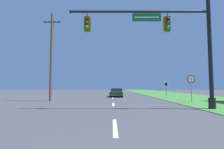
{
  "coord_description": "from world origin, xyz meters",
  "views": [
    {
      "loc": [
        -0.11,
        -0.46,
        1.46
      ],
      "look_at": [
        0.0,
        22.63,
        3.08
      ],
      "focal_mm": 28.0,
      "sensor_mm": 36.0,
      "label": 1
    }
  ],
  "objects_px": {
    "route_sign_post": "(165,86)",
    "stop_sign": "(190,82)",
    "signal_mast": "(173,41)",
    "car_ahead": "(116,93)",
    "utility_pole_near": "(50,55)"
  },
  "relations": [
    {
      "from": "signal_mast",
      "to": "car_ahead",
      "type": "xyz_separation_m",
      "value": [
        -3.44,
        14.23,
        -3.87
      ]
    },
    {
      "from": "signal_mast",
      "to": "car_ahead",
      "type": "bearing_deg",
      "value": 103.58
    },
    {
      "from": "signal_mast",
      "to": "route_sign_post",
      "type": "relative_size",
      "value": 4.74
    },
    {
      "from": "signal_mast",
      "to": "route_sign_post",
      "type": "xyz_separation_m",
      "value": [
        2.52,
        10.03,
        -2.95
      ]
    },
    {
      "from": "utility_pole_near",
      "to": "signal_mast",
      "type": "bearing_deg",
      "value": -31.78
    },
    {
      "from": "car_ahead",
      "to": "route_sign_post",
      "type": "relative_size",
      "value": 2.31
    },
    {
      "from": "utility_pole_near",
      "to": "stop_sign",
      "type": "bearing_deg",
      "value": -7.15
    },
    {
      "from": "signal_mast",
      "to": "stop_sign",
      "type": "height_order",
      "value": "signal_mast"
    },
    {
      "from": "route_sign_post",
      "to": "stop_sign",
      "type": "bearing_deg",
      "value": -82.58
    },
    {
      "from": "stop_sign",
      "to": "utility_pole_near",
      "type": "bearing_deg",
      "value": 172.85
    },
    {
      "from": "car_ahead",
      "to": "route_sign_post",
      "type": "distance_m",
      "value": 7.35
    },
    {
      "from": "stop_sign",
      "to": "utility_pole_near",
      "type": "xyz_separation_m",
      "value": [
        -13.63,
        1.71,
        2.86
      ]
    },
    {
      "from": "car_ahead",
      "to": "stop_sign",
      "type": "height_order",
      "value": "stop_sign"
    },
    {
      "from": "signal_mast",
      "to": "utility_pole_near",
      "type": "height_order",
      "value": "utility_pole_near"
    },
    {
      "from": "stop_sign",
      "to": "route_sign_post",
      "type": "height_order",
      "value": "stop_sign"
    }
  ]
}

